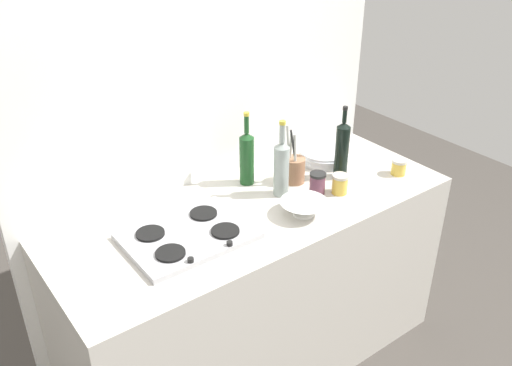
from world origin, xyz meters
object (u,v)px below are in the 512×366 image
wine_bottle_mid_right (342,149)px  condiment_jar_front (399,167)px  plate_stack (324,156)px  mixing_bowl (304,207)px  condiment_jar_rear (317,183)px  stovetop_hob (188,235)px  wine_bottle_mid_left (247,157)px  wine_bottle_leftmost (281,167)px  condiment_jar_spare (340,184)px  utensil_crock (294,168)px

wine_bottle_mid_right → condiment_jar_front: wine_bottle_mid_right is taller
plate_stack → mixing_bowl: 0.52m
condiment_jar_front → condiment_jar_rear: (-0.44, 0.10, 0.01)m
stovetop_hob → wine_bottle_mid_left: wine_bottle_mid_left is taller
wine_bottle_leftmost → wine_bottle_mid_right: wine_bottle_mid_right is taller
condiment_jar_spare → stovetop_hob: bearing=172.4°
wine_bottle_leftmost → mixing_bowl: wine_bottle_leftmost is taller
wine_bottle_mid_right → condiment_jar_front: bearing=-30.8°
wine_bottle_leftmost → condiment_jar_front: 0.61m
stovetop_hob → condiment_jar_rear: (0.65, -0.04, 0.04)m
wine_bottle_mid_left → utensil_crock: bearing=-34.0°
stovetop_hob → mixing_bowl: 0.50m
wine_bottle_mid_right → mixing_bowl: 0.40m
stovetop_hob → wine_bottle_mid_right: 0.85m
wine_bottle_leftmost → wine_bottle_mid_left: (-0.06, 0.18, -0.00)m
plate_stack → mixing_bowl: (-0.41, -0.31, 0.01)m
wine_bottle_mid_left → mixing_bowl: 0.38m
wine_bottle_leftmost → condiment_jar_rear: (0.14, -0.09, -0.09)m
mixing_bowl → condiment_jar_front: 0.60m
utensil_crock → condiment_jar_front: 0.51m
wine_bottle_mid_right → condiment_jar_spare: (-0.11, -0.11, -0.10)m
mixing_bowl → utensil_crock: bearing=58.1°
stovetop_hob → condiment_jar_front: 1.09m
condiment_jar_spare → wine_bottle_leftmost: bearing=145.5°
wine_bottle_mid_left → condiment_jar_front: bearing=-30.1°
utensil_crock → condiment_jar_rear: utensil_crock is taller
mixing_bowl → condiment_jar_spare: bearing=9.6°
plate_stack → mixing_bowl: bearing=-142.6°
plate_stack → condiment_jar_front: size_ratio=3.17×
wine_bottle_leftmost → stovetop_hob: bearing=-174.2°
stovetop_hob → wine_bottle_leftmost: (0.51, 0.05, 0.12)m
condiment_jar_rear → condiment_jar_spare: condiment_jar_rear is taller
wine_bottle_leftmost → condiment_jar_rear: size_ratio=3.50×
stovetop_hob → condiment_jar_front: size_ratio=6.41×
condiment_jar_rear → plate_stack: bearing=41.3°
plate_stack → condiment_jar_front: bearing=-58.4°
wine_bottle_leftmost → wine_bottle_mid_right: 0.33m
mixing_bowl → utensil_crock: (0.15, 0.25, 0.03)m
wine_bottle_leftmost → condiment_jar_rear: bearing=-34.3°
plate_stack → wine_bottle_mid_right: bearing=-108.0°
wine_bottle_mid_left → condiment_jar_rear: size_ratio=3.46×
plate_stack → wine_bottle_leftmost: size_ratio=0.68×
stovetop_hob → mixing_bowl: (0.48, -0.14, 0.02)m
wine_bottle_mid_right → mixing_bowl: (-0.36, -0.15, -0.11)m
condiment_jar_rear → condiment_jar_spare: size_ratio=1.11×
wine_bottle_mid_right → stovetop_hob: bearing=-179.4°
stovetop_hob → plate_stack: plate_stack is taller
utensil_crock → condiment_jar_spare: bearing=-64.6°
mixing_bowl → utensil_crock: size_ratio=0.73×
wine_bottle_mid_right → condiment_jar_rear: 0.22m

